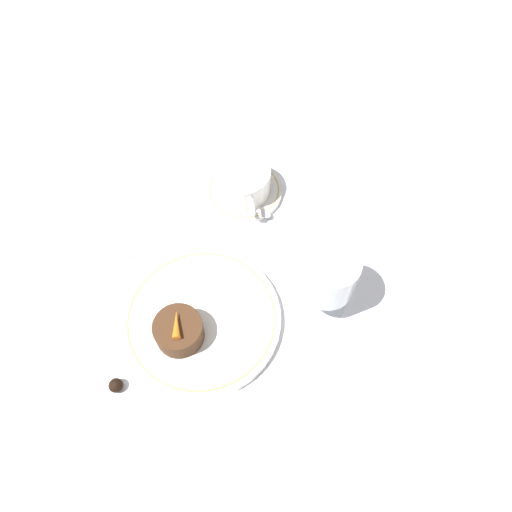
% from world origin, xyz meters
% --- Properties ---
extents(ground_plane, '(3.00, 3.00, 0.00)m').
position_xyz_m(ground_plane, '(0.00, 0.00, 0.00)').
color(ground_plane, white).
extents(dinner_plate, '(0.24, 0.24, 0.01)m').
position_xyz_m(dinner_plate, '(-0.01, -0.03, 0.01)').
color(dinner_plate, white).
rests_on(dinner_plate, ground_plane).
extents(saucer, '(0.13, 0.13, 0.01)m').
position_xyz_m(saucer, '(-0.22, 0.09, 0.01)').
color(saucer, white).
rests_on(saucer, ground_plane).
extents(coffee_cup, '(0.12, 0.10, 0.05)m').
position_xyz_m(coffee_cup, '(-0.22, 0.09, 0.04)').
color(coffee_cup, white).
rests_on(coffee_cup, saucer).
extents(spoon, '(0.07, 0.09, 0.00)m').
position_xyz_m(spoon, '(-0.18, 0.09, 0.01)').
color(spoon, silver).
rests_on(spoon, saucer).
extents(wine_glass, '(0.08, 0.08, 0.13)m').
position_xyz_m(wine_glass, '(0.01, 0.15, 0.08)').
color(wine_glass, silver).
rests_on(wine_glass, ground_plane).
extents(fork, '(0.05, 0.18, 0.01)m').
position_xyz_m(fork, '(-0.17, -0.02, 0.00)').
color(fork, silver).
rests_on(fork, ground_plane).
extents(dessert_cake, '(0.07, 0.07, 0.04)m').
position_xyz_m(dessert_cake, '(0.01, -0.07, 0.03)').
color(dessert_cake, '#4C2D19').
rests_on(dessert_cake, dinner_plate).
extents(carrot_garnish, '(0.04, 0.02, 0.01)m').
position_xyz_m(carrot_garnish, '(0.01, -0.07, 0.06)').
color(carrot_garnish, orange).
rests_on(carrot_garnish, dessert_cake).
extents(chocolate_truffle, '(0.02, 0.02, 0.02)m').
position_xyz_m(chocolate_truffle, '(0.06, -0.17, 0.01)').
color(chocolate_truffle, black).
rests_on(chocolate_truffle, ground_plane).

